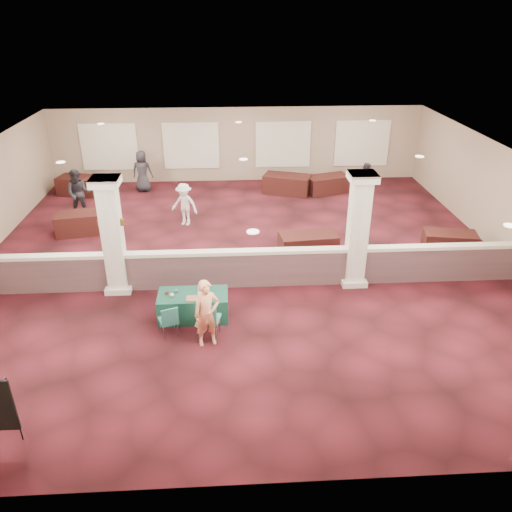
{
  "coord_description": "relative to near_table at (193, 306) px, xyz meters",
  "views": [
    {
      "loc": [
        -0.44,
        -13.6,
        6.98
      ],
      "look_at": [
        0.23,
        -2.0,
        1.16
      ],
      "focal_mm": 35.0,
      "sensor_mm": 36.0,
      "label": 1
    }
  ],
  "objects": [
    {
      "name": "knitting",
      "position": [
        0.05,
        -0.23,
        0.34
      ],
      "size": [
        0.36,
        0.27,
        0.03
      ],
      "primitive_type": "cube",
      "rotation": [
        0.0,
        0.0,
        0.0
      ],
      "color": "#CB5420",
      "rests_on": "near_table"
    },
    {
      "name": "woman",
      "position": [
        0.39,
        -1.11,
        0.48
      ],
      "size": [
        0.67,
        0.53,
        1.63
      ],
      "primitive_type": "imported",
      "rotation": [
        0.0,
        0.0,
        0.26
      ],
      "color": "#F29369",
      "rests_on": "ground"
    },
    {
      "name": "far_table_front_left",
      "position": [
        -4.04,
        5.49,
        0.04
      ],
      "size": [
        1.94,
        1.2,
        0.73
      ],
      "primitive_type": "cube",
      "rotation": [
        0.0,
        0.0,
        0.17
      ],
      "color": "black",
      "rests_on": "ground"
    },
    {
      "name": "conf_chair_side",
      "position": [
        -0.51,
        -0.81,
        0.16
      ],
      "size": [
        0.53,
        0.53,
        0.83
      ],
      "rotation": [
        0.0,
        0.0,
        0.36
      ],
      "color": "#216060",
      "rests_on": "ground"
    },
    {
      "name": "sconce_right",
      "position": [
        -1.83,
        1.5,
        1.67
      ],
      "size": [
        0.12,
        0.12,
        0.18
      ],
      "color": "brown",
      "rests_on": "column_left"
    },
    {
      "name": "attendee_d",
      "position": [
        -2.61,
        9.77,
        0.53
      ],
      "size": [
        0.89,
        0.54,
        1.71
      ],
      "primitive_type": "imported",
      "rotation": [
        0.0,
        0.0,
        3.04
      ],
      "color": "black",
      "rests_on": "ground"
    },
    {
      "name": "attendee_b",
      "position": [
        -0.61,
        6.0,
        0.43
      ],
      "size": [
        1.07,
        0.8,
        1.52
      ],
      "primitive_type": "imported",
      "rotation": [
        0.0,
        0.0,
        -0.42
      ],
      "color": "silver",
      "rests_on": "ground"
    },
    {
      "name": "far_table_back_right",
      "position": [
        5.08,
        9.12,
        0.03
      ],
      "size": [
        1.94,
        1.37,
        0.71
      ],
      "primitive_type": "cube",
      "rotation": [
        0.0,
        0.0,
        0.31
      ],
      "color": "black",
      "rests_on": "ground"
    },
    {
      "name": "far_table_front_center",
      "position": [
        3.38,
        3.3,
        0.03
      ],
      "size": [
        1.84,
        1.06,
        0.71
      ],
      "primitive_type": "cube",
      "rotation": [
        0.0,
        0.0,
        0.11
      ],
      "color": "black",
      "rests_on": "ground"
    },
    {
      "name": "laptop_screen",
      "position": [
        0.27,
        0.06,
        0.45
      ],
      "size": [
        0.3,
        0.01,
        0.2
      ],
      "primitive_type": "cube",
      "rotation": [
        0.0,
        0.0,
        0.0
      ],
      "color": "silver",
      "rests_on": "near_table"
    },
    {
      "name": "far_table_back_center",
      "position": [
        3.39,
        9.15,
        0.05
      ],
      "size": [
        2.1,
        1.54,
        0.77
      ],
      "primitive_type": "cube",
      "rotation": [
        0.0,
        0.0,
        -0.35
      ],
      "color": "black",
      "rests_on": "ground"
    },
    {
      "name": "wall_right",
      "position": [
        9.39,
        3.0,
        1.27
      ],
      "size": [
        0.04,
        16.0,
        3.2
      ],
      "primitive_type": "cube",
      "color": "gray",
      "rests_on": "ground"
    },
    {
      "name": "screen_glow",
      "position": [
        0.27,
        0.05,
        0.43
      ],
      "size": [
        0.27,
        0.0,
        0.17
      ],
      "primitive_type": "cube",
      "rotation": [
        0.0,
        0.0,
        0.0
      ],
      "color": "silver",
      "rests_on": "near_table"
    },
    {
      "name": "attendee_a",
      "position": [
        -4.51,
        7.0,
        0.56
      ],
      "size": [
        0.9,
        0.55,
        1.79
      ],
      "primitive_type": "imported",
      "rotation": [
        0.0,
        0.0,
        0.09
      ],
      "color": "black",
      "rests_on": "ground"
    },
    {
      "name": "yarn_cream",
      "position": [
        -0.5,
        -0.09,
        0.38
      ],
      "size": [
        0.1,
        0.1,
        0.1
      ],
      "primitive_type": "sphere",
      "color": "beige",
      "rests_on": "near_table"
    },
    {
      "name": "yarn_grey",
      "position": [
        -0.41,
        0.11,
        0.38
      ],
      "size": [
        0.09,
        0.09,
        0.09
      ],
      "primitive_type": "sphere",
      "color": "#4A4B4F",
      "rests_on": "near_table"
    },
    {
      "name": "far_table_front_right",
      "position": [
        7.89,
        3.3,
        -0.01
      ],
      "size": [
        1.73,
        1.11,
        0.65
      ],
      "primitive_type": "cube",
      "rotation": [
        0.0,
        0.0,
        -0.2
      ],
      "color": "black",
      "rests_on": "ground"
    },
    {
      "name": "conf_chair_main",
      "position": [
        0.39,
        -0.96,
        0.26
      ],
      "size": [
        0.59,
        0.59,
        0.99
      ],
      "rotation": [
        0.0,
        0.0,
        -0.21
      ],
      "color": "#216060",
      "rests_on": "ground"
    },
    {
      "name": "partition_wall",
      "position": [
        1.39,
        1.5,
        0.24
      ],
      "size": [
        15.6,
        0.28,
        1.1
      ],
      "color": "#4D343A",
      "rests_on": "ground"
    },
    {
      "name": "laptop_base",
      "position": [
        0.27,
        -0.04,
        0.34
      ],
      "size": [
        0.3,
        0.21,
        0.02
      ],
      "primitive_type": "cube",
      "rotation": [
        0.0,
        0.0,
        0.0
      ],
      "color": "silver",
      "rests_on": "near_table"
    },
    {
      "name": "sconce_left",
      "position": [
        -2.39,
        1.5,
        1.67
      ],
      "size": [
        0.12,
        0.12,
        0.18
      ],
      "color": "brown",
      "rests_on": "column_left"
    },
    {
      "name": "column_right",
      "position": [
        4.39,
        1.5,
        1.31
      ],
      "size": [
        0.72,
        0.72,
        3.2
      ],
      "color": "beige",
      "rests_on": "ground"
    },
    {
      "name": "yarn_red",
      "position": [
        -0.63,
        0.04,
        0.38
      ],
      "size": [
        0.09,
        0.09,
        0.09
      ],
      "primitive_type": "sphere",
      "color": "#5A1213",
      "rests_on": "near_table"
    },
    {
      "name": "far_table_back_left",
      "position": [
        -5.11,
        9.5,
        0.04
      ],
      "size": [
        2.0,
        1.3,
        0.75
      ],
      "primitive_type": "cube",
      "rotation": [
        0.0,
        0.0,
        -0.22
      ],
      "color": "black",
      "rests_on": "ground"
    },
    {
      "name": "attendee_c",
      "position": [
        6.09,
        7.09,
        0.59
      ],
      "size": [
        0.99,
        1.19,
        1.84
      ],
      "primitive_type": "imported",
      "rotation": [
        0.0,
        0.0,
        1.04
      ],
      "color": "black",
      "rests_on": "ground"
    },
    {
      "name": "wall_front",
      "position": [
        1.39,
        -5.0,
        1.27
      ],
      "size": [
        16.0,
        0.04,
        3.2
      ],
      "primitive_type": "cube",
      "color": "gray",
      "rests_on": "ground"
    },
    {
      "name": "scissors",
      "position": [
        0.59,
        -0.25,
        0.34
      ],
      "size": [
        0.11,
        0.03,
        0.01
      ],
      "primitive_type": "cube",
      "rotation": [
        0.0,
        0.0,
        0.0
      ],
      "color": "red",
      "rests_on": "near_table"
    },
    {
      "name": "ground",
      "position": [
        1.39,
        3.0,
        -0.33
      ],
      "size": [
        16.0,
        16.0,
        0.0
      ],
      "primitive_type": "plane",
      "color": "#4D131C",
      "rests_on": "ground"
    },
    {
      "name": "near_table",
      "position": [
        0.0,
        0.0,
        0.0
      ],
      "size": [
        1.72,
        0.86,
        0.66
      ],
      "primitive_type": "cube",
      "rotation": [
        0.0,
        0.0,
        0.0
      ],
      "color": "#103D31",
      "rests_on": "ground"
    },
    {
      "name": "wall_back",
      "position": [
        1.39,
        11.0,
        1.27
      ],
      "size": [
        16.0,
        0.04,
        3.2
      ],
      "primitive_type": "cube",
      "color": "gray",
      "rests_on": "ground"
    },
    {
      "name": "ceiling",
      "position": [
        1.39,
        3.0,
        2.87
      ],
      "size": [
        16.0,
        16.0,
        0.02
      ],
      "primitive_type": "cube",
      "color": "white",
      "rests_on": "wall_back"
    },
    {
      "name": "column_left",
      "position": [
        -2.11,
        1.5,
        1.31
      ],
      "size": [
        0.72,
        0.72,
        3.2
      ],
      "color": "beige",
      "rests_on": "ground"
    }
  ]
}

